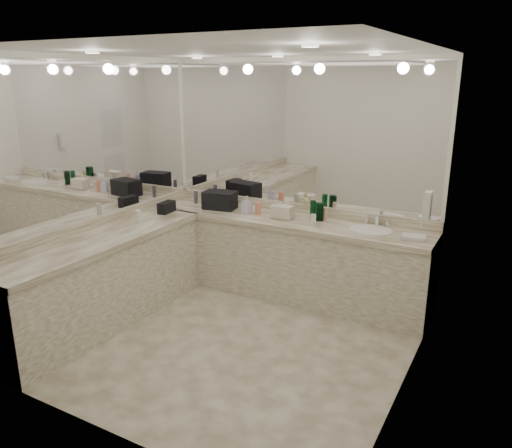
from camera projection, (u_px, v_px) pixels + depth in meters
The scene contains 36 objects.
floor at pixel (230, 339), 4.73m from camera, with size 3.20×3.20×0.00m, color beige.
ceiling at pixel (225, 50), 3.99m from camera, with size 3.20×3.20×0.00m, color white.
wall_back at pixel (298, 178), 5.62m from camera, with size 3.20×0.02×2.60m, color white.
wall_left at pixel (95, 188), 5.10m from camera, with size 0.02×3.00×2.60m, color white.
wall_right at pixel (414, 234), 3.62m from camera, with size 0.02×3.00×2.60m, color white.
vanity_back_base at pixel (285, 259), 5.62m from camera, with size 3.20×0.60×0.84m, color silver.
vanity_back_top at pixel (286, 221), 5.48m from camera, with size 3.20×0.64×0.06m, color beige.
vanity_left_base at pixel (102, 283), 4.96m from camera, with size 0.60×2.40×0.84m, color silver.
vanity_left_top at pixel (99, 240), 4.83m from camera, with size 0.64×2.42×0.06m, color beige.
backsplash_back at pixel (297, 208), 5.70m from camera, with size 3.20×0.04×0.10m, color beige.
backsplash_left at pixel (100, 221), 5.19m from camera, with size 0.04×3.00×0.10m, color beige.
mirror_back at pixel (299, 135), 5.48m from camera, with size 3.12×0.01×1.55m, color white.
mirror_left at pixel (92, 141), 4.96m from camera, with size 0.01×2.92×1.55m, color white.
sink at pixel (371, 231), 5.05m from camera, with size 0.44×0.44×0.03m, color white.
faucet at pixel (377, 219), 5.20m from camera, with size 0.24×0.16×0.14m, color silver.
wall_phone at pixel (427, 205), 4.22m from camera, with size 0.06×0.10×0.24m, color white.
door at pixel (393, 290), 3.28m from camera, with size 0.02×0.82×2.10m, color white.
black_toiletry_bag at pixel (220, 200), 5.85m from camera, with size 0.37×0.23×0.21m, color black.
black_bag_spill at pixel (167, 207), 5.69m from camera, with size 0.11×0.23×0.13m, color black.
cream_cosmetic_case at pixel (282, 212), 5.46m from camera, with size 0.23×0.14×0.13m, color beige.
hand_towel at pixel (414, 238), 4.76m from camera, with size 0.22×0.15×0.04m, color white.
lotion_left at pixel (139, 216), 5.30m from camera, with size 0.06×0.06×0.14m, color white.
soap_bottle_a at pixel (229, 202), 5.78m from camera, with size 0.08×0.08×0.20m, color white.
soap_bottle_b at pixel (246, 204), 5.66m from camera, with size 0.09×0.09×0.20m, color silver.
soap_bottle_c at pixel (288, 209), 5.50m from camera, with size 0.14×0.14×0.18m, color #E6D58B.
green_bottle_0 at pixel (319, 212), 5.37m from camera, with size 0.07×0.07×0.20m, color #094F26.
green_bottle_1 at pixel (313, 210), 5.43m from camera, with size 0.06×0.06×0.20m, color #094F26.
green_bottle_2 at pixel (320, 212), 5.36m from camera, with size 0.06×0.06×0.19m, color #094F26.
amenity_bottle_0 at pixel (287, 210), 5.56m from camera, with size 0.05×0.05×0.14m, color white.
amenity_bottle_1 at pixel (258, 208), 5.62m from camera, with size 0.06×0.06×0.14m, color #E57F66.
amenity_bottle_2 at pixel (281, 210), 5.65m from camera, with size 0.05×0.05×0.09m, color white.
amenity_bottle_3 at pixel (255, 209), 5.68m from camera, with size 0.06×0.06×0.08m, color white.
amenity_bottle_4 at pixel (196, 197), 6.11m from camera, with size 0.05×0.05×0.15m, color #3F3F4C.
amenity_bottle_5 at pixel (313, 218), 5.30m from camera, with size 0.06×0.06×0.09m, color white.
amenity_bottle_6 at pixel (275, 210), 5.53m from camera, with size 0.04×0.04×0.15m, color silver.
amenity_bottle_7 at pixel (325, 214), 5.40m from camera, with size 0.04×0.04×0.13m, color #E0B28C.
Camera 1 is at (2.26, -3.58, 2.40)m, focal length 35.00 mm.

